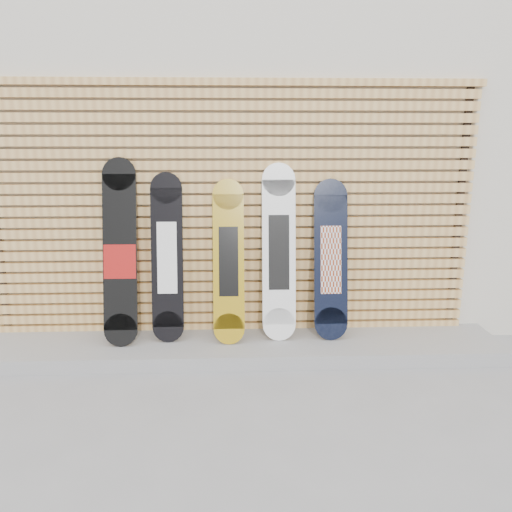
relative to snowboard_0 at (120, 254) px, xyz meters
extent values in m
plane|color=gray|center=(1.08, -0.76, -0.88)|extent=(80.00, 80.00, 0.00)
cube|color=beige|center=(1.58, 2.74, 0.92)|extent=(12.00, 5.00, 3.60)
cube|color=gray|center=(0.93, -0.08, -0.82)|extent=(4.60, 0.70, 0.12)
cube|color=tan|center=(0.93, 0.21, -0.74)|extent=(4.20, 0.05, 0.08)
cube|color=tan|center=(0.93, 0.21, -0.65)|extent=(4.20, 0.05, 0.08)
cube|color=tan|center=(0.93, 0.21, -0.55)|extent=(4.20, 0.05, 0.07)
cube|color=tan|center=(0.93, 0.21, -0.45)|extent=(4.20, 0.05, 0.07)
cube|color=tan|center=(0.93, 0.21, -0.35)|extent=(4.20, 0.05, 0.07)
cube|color=tan|center=(0.93, 0.21, -0.26)|extent=(4.20, 0.05, 0.07)
cube|color=tan|center=(0.93, 0.21, -0.16)|extent=(4.20, 0.05, 0.07)
cube|color=tan|center=(0.93, 0.21, -0.06)|extent=(4.20, 0.05, 0.07)
cube|color=tan|center=(0.93, 0.21, 0.03)|extent=(4.20, 0.05, 0.07)
cube|color=tan|center=(0.93, 0.21, 0.13)|extent=(4.20, 0.05, 0.08)
cube|color=tan|center=(0.93, 0.21, 0.23)|extent=(4.20, 0.05, 0.08)
cube|color=tan|center=(0.93, 0.21, 0.32)|extent=(4.20, 0.05, 0.08)
cube|color=tan|center=(0.93, 0.21, 0.42)|extent=(4.20, 0.05, 0.08)
cube|color=tan|center=(0.93, 0.21, 0.52)|extent=(4.20, 0.05, 0.08)
cube|color=tan|center=(0.93, 0.21, 0.62)|extent=(4.20, 0.05, 0.08)
cube|color=tan|center=(0.93, 0.21, 0.71)|extent=(4.20, 0.05, 0.08)
cube|color=tan|center=(0.93, 0.21, 0.81)|extent=(4.20, 0.05, 0.08)
cube|color=tan|center=(0.93, 0.21, 0.91)|extent=(4.20, 0.05, 0.08)
cube|color=tan|center=(0.93, 0.21, 1.00)|extent=(4.20, 0.05, 0.08)
cube|color=tan|center=(0.93, 0.21, 1.10)|extent=(4.20, 0.05, 0.08)
cube|color=tan|center=(0.93, 0.21, 1.20)|extent=(4.20, 0.05, 0.08)
cube|color=tan|center=(0.93, 0.21, 1.29)|extent=(4.20, 0.05, 0.08)
cube|color=black|center=(2.95, 0.24, 0.24)|extent=(0.06, 0.04, 2.23)
cube|color=tan|center=(0.93, 0.21, 1.38)|extent=(4.26, 0.07, 0.06)
cube|color=black|center=(0.00, 0.00, 0.01)|extent=(0.28, 0.31, 1.27)
cylinder|color=black|center=(0.00, -0.14, -0.62)|extent=(0.28, 0.08, 0.28)
cylinder|color=black|center=(0.00, 0.14, 0.65)|extent=(0.28, 0.08, 0.28)
cube|color=maroon|center=(0.00, -0.01, -0.07)|extent=(0.27, 0.09, 0.28)
cube|color=black|center=(0.38, 0.04, -0.05)|extent=(0.27, 0.24, 1.16)
cylinder|color=black|center=(0.38, -0.07, -0.63)|extent=(0.27, 0.07, 0.27)
cylinder|color=black|center=(0.38, 0.15, 0.53)|extent=(0.27, 0.07, 0.27)
cube|color=white|center=(0.38, 0.04, -0.05)|extent=(0.17, 0.14, 0.60)
cube|color=#AF8812|center=(0.90, 0.01, -0.08)|extent=(0.26, 0.29, 1.11)
cylinder|color=#AF8812|center=(0.90, -0.12, -0.63)|extent=(0.26, 0.08, 0.26)
cylinder|color=#AF8812|center=(0.90, 0.14, 0.47)|extent=(0.26, 0.08, 0.26)
cube|color=black|center=(0.90, 0.01, -0.08)|extent=(0.16, 0.16, 0.58)
cube|color=white|center=(1.33, 0.04, -0.01)|extent=(0.28, 0.24, 1.22)
cylinder|color=white|center=(1.33, -0.07, -0.62)|extent=(0.28, 0.07, 0.28)
cylinder|color=white|center=(1.33, 0.15, 0.60)|extent=(0.28, 0.07, 0.28)
cube|color=black|center=(1.33, 0.04, -0.01)|extent=(0.18, 0.14, 0.63)
cube|color=black|center=(1.78, 0.04, -0.08)|extent=(0.29, 0.24, 1.08)
cylinder|color=black|center=(1.78, -0.07, -0.62)|extent=(0.29, 0.08, 0.29)
cylinder|color=black|center=(1.78, 0.15, 0.46)|extent=(0.29, 0.08, 0.29)
cube|color=silver|center=(1.78, 0.04, -0.08)|extent=(0.18, 0.14, 0.58)
camera|label=1|loc=(0.98, -4.08, 0.94)|focal=35.00mm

